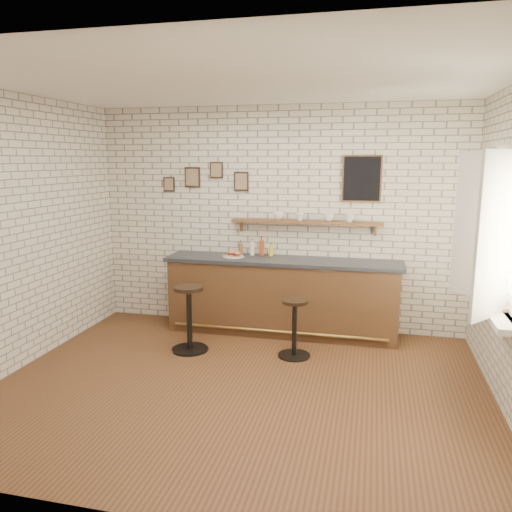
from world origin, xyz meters
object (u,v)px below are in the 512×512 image
(bitters_bottle_brown, at_px, (241,249))
(shelf_cup_b, at_px, (300,217))
(bitters_bottle_white, at_px, (252,249))
(bar_stool_right, at_px, (294,326))
(shelf_cup_c, at_px, (329,217))
(sandwich_plate, at_px, (234,256))
(shelf_cup_a, at_px, (279,216))
(bitters_bottle_amber, at_px, (262,248))
(shelf_cup_d, at_px, (350,218))
(condiment_bottle_yellow, at_px, (271,250))
(bar_stool_left, at_px, (189,316))
(book_upper, at_px, (493,306))
(bar_counter, at_px, (282,296))
(ciabatta_sandwich, at_px, (234,254))
(book_lower, at_px, (493,309))

(bitters_bottle_brown, bearing_deg, shelf_cup_b, 2.24)
(bitters_bottle_brown, distance_m, bitters_bottle_white, 0.16)
(bar_stool_right, relative_size, shelf_cup_c, 5.24)
(sandwich_plate, height_order, shelf_cup_a, shelf_cup_a)
(bitters_bottle_white, xyz_separation_m, bitters_bottle_amber, (0.13, -0.00, 0.02))
(bitters_bottle_white, distance_m, shelf_cup_d, 1.37)
(shelf_cup_d, bearing_deg, condiment_bottle_yellow, -175.61)
(bar_stool_left, height_order, shelf_cup_d, shelf_cup_d)
(shelf_cup_c, relative_size, book_upper, 0.63)
(bitters_bottle_white, bearing_deg, bar_stool_right, -52.02)
(condiment_bottle_yellow, distance_m, shelf_cup_b, 0.60)
(bar_stool_right, bearing_deg, bar_counter, 110.64)
(bitters_bottle_amber, relative_size, bar_stool_right, 0.38)
(sandwich_plate, xyz_separation_m, shelf_cup_c, (1.24, 0.21, 0.54))
(bitters_bottle_brown, height_order, condiment_bottle_yellow, bitters_bottle_brown)
(sandwich_plate, distance_m, shelf_cup_d, 1.61)
(shelf_cup_c, bearing_deg, bitters_bottle_brown, 118.43)
(ciabatta_sandwich, distance_m, shelf_cup_a, 0.78)
(bitters_bottle_white, distance_m, shelf_cup_c, 1.12)
(condiment_bottle_yellow, bearing_deg, bar_stool_right, -63.15)
(ciabatta_sandwich, relative_size, bar_stool_right, 0.31)
(bitters_bottle_amber, distance_m, bar_stool_right, 1.35)
(bar_counter, distance_m, shelf_cup_d, 1.36)
(ciabatta_sandwich, xyz_separation_m, bar_stool_left, (-0.32, -0.87, -0.63))
(bar_counter, bearing_deg, shelf_cup_c, 19.27)
(ciabatta_sandwich, relative_size, shelf_cup_a, 1.59)
(sandwich_plate, distance_m, book_lower, 3.28)
(bitters_bottle_brown, height_order, bar_stool_left, bitters_bottle_brown)
(condiment_bottle_yellow, bearing_deg, shelf_cup_d, 1.76)
(bitters_bottle_white, distance_m, book_upper, 3.17)
(bar_counter, relative_size, bitters_bottle_white, 14.17)
(bar_stool_left, height_order, book_lower, book_lower)
(bitters_bottle_brown, relative_size, book_upper, 0.93)
(sandwich_plate, bearing_deg, book_upper, -26.73)
(shelf_cup_d, bearing_deg, bar_stool_left, -146.57)
(bitters_bottle_white, relative_size, shelf_cup_d, 2.05)
(shelf_cup_c, bearing_deg, shelf_cup_b, 116.90)
(condiment_bottle_yellow, xyz_separation_m, bar_stool_right, (0.48, -0.95, -0.71))
(bitters_bottle_amber, distance_m, bar_stool_left, 1.42)
(bitters_bottle_brown, height_order, book_lower, bitters_bottle_brown)
(ciabatta_sandwich, relative_size, bitters_bottle_amber, 0.82)
(bar_stool_right, relative_size, shelf_cup_a, 5.04)
(ciabatta_sandwich, bearing_deg, shelf_cup_d, 7.98)
(bar_counter, height_order, sandwich_plate, sandwich_plate)
(bar_counter, distance_m, ciabatta_sandwich, 0.85)
(bar_counter, relative_size, sandwich_plate, 11.07)
(bitters_bottle_brown, relative_size, bar_stool_left, 0.24)
(bitters_bottle_white, bearing_deg, condiment_bottle_yellow, -0.00)
(book_lower, xyz_separation_m, book_upper, (0.00, 0.02, 0.02))
(shelf_cup_a, relative_size, shelf_cup_d, 1.29)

